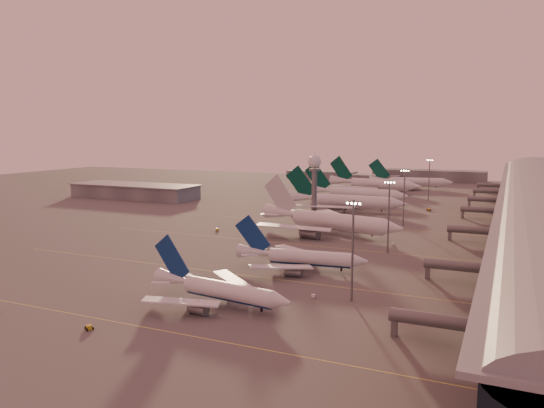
% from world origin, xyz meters
% --- Properties ---
extents(ground, '(700.00, 700.00, 0.00)m').
position_xyz_m(ground, '(0.00, 0.00, 0.00)').
color(ground, '#4D4B4B').
rests_on(ground, ground).
extents(taxiway_markings, '(180.00, 185.25, 0.02)m').
position_xyz_m(taxiway_markings, '(30.00, 56.00, 0.01)').
color(taxiway_markings, '#E4D450').
rests_on(taxiway_markings, ground).
extents(hangar, '(82.00, 27.00, 8.50)m').
position_xyz_m(hangar, '(-120.00, 140.00, 4.32)').
color(hangar, '#5C5F63').
rests_on(hangar, ground).
extents(radar_tower, '(6.40, 6.40, 31.10)m').
position_xyz_m(radar_tower, '(5.00, 120.00, 20.95)').
color(radar_tower, slate).
rests_on(radar_tower, ground).
extents(mast_a, '(3.60, 0.56, 25.00)m').
position_xyz_m(mast_a, '(58.00, 0.00, 13.74)').
color(mast_a, slate).
rests_on(mast_a, ground).
extents(mast_b, '(3.60, 0.56, 25.00)m').
position_xyz_m(mast_b, '(55.00, 55.00, 13.74)').
color(mast_b, slate).
rests_on(mast_b, ground).
extents(mast_c, '(3.60, 0.56, 25.00)m').
position_xyz_m(mast_c, '(50.00, 110.00, 13.74)').
color(mast_c, slate).
rests_on(mast_c, ground).
extents(mast_d, '(3.60, 0.56, 25.00)m').
position_xyz_m(mast_d, '(48.00, 200.00, 13.74)').
color(mast_d, slate).
rests_on(mast_d, ground).
extents(distant_horizon, '(165.00, 37.50, 9.00)m').
position_xyz_m(distant_horizon, '(2.62, 325.14, 3.89)').
color(distant_horizon, '#5C5F63').
rests_on(distant_horizon, ground).
extents(narrowbody_near, '(39.73, 31.54, 15.55)m').
position_xyz_m(narrowbody_near, '(30.20, -16.01, 3.15)').
color(narrowbody_near, silver).
rests_on(narrowbody_near, ground).
extents(narrowbody_mid, '(40.73, 32.33, 15.94)m').
position_xyz_m(narrowbody_mid, '(36.17, 22.07, 3.23)').
color(narrowbody_mid, silver).
rests_on(narrowbody_mid, ground).
extents(widebody_white, '(63.97, 50.66, 22.90)m').
position_xyz_m(widebody_white, '(26.19, 78.97, 3.97)').
color(widebody_white, silver).
rests_on(widebody_white, ground).
extents(greentail_a, '(63.70, 51.47, 23.15)m').
position_xyz_m(greentail_a, '(15.28, 138.05, 4.09)').
color(greentail_a, silver).
rests_on(greentail_a, ground).
extents(greentail_b, '(63.09, 50.75, 22.92)m').
position_xyz_m(greentail_b, '(10.84, 173.50, 4.05)').
color(greentail_b, silver).
rests_on(greentail_b, ground).
extents(greentail_c, '(65.36, 52.30, 23.98)m').
position_xyz_m(greentail_c, '(8.29, 229.21, 4.24)').
color(greentail_c, silver).
rests_on(greentail_c, ground).
extents(greentail_d, '(58.39, 46.78, 21.36)m').
position_xyz_m(greentail_d, '(26.97, 262.12, 3.77)').
color(greentail_d, silver).
rests_on(greentail_d, ground).
extents(gsv_tug_near, '(3.49, 3.96, 0.97)m').
position_xyz_m(gsv_tug_near, '(13.31, -41.06, 0.50)').
color(gsv_tug_near, gold).
rests_on(gsv_tug_near, ground).
extents(gsv_catering_a, '(4.67, 2.78, 3.58)m').
position_xyz_m(gsv_catering_a, '(48.92, -1.69, 1.79)').
color(gsv_catering_a, silver).
rests_on(gsv_catering_a, ground).
extents(gsv_tug_mid, '(3.50, 2.92, 0.86)m').
position_xyz_m(gsv_tug_mid, '(-0.03, 2.43, 0.44)').
color(gsv_tug_mid, slate).
rests_on(gsv_tug_mid, ground).
extents(gsv_truck_b, '(5.70, 3.04, 2.18)m').
position_xyz_m(gsv_truck_b, '(45.65, 40.52, 1.11)').
color(gsv_truck_b, silver).
rests_on(gsv_truck_b, ground).
extents(gsv_truck_c, '(5.38, 5.15, 2.22)m').
position_xyz_m(gsv_truck_c, '(-17.71, 65.90, 1.13)').
color(gsv_truck_c, gold).
rests_on(gsv_truck_c, ground).
extents(gsv_catering_b, '(5.02, 2.90, 3.88)m').
position_xyz_m(gsv_catering_b, '(54.44, 67.33, 1.94)').
color(gsv_catering_b, silver).
rests_on(gsv_catering_b, ground).
extents(gsv_truck_d, '(4.45, 6.42, 2.45)m').
position_xyz_m(gsv_truck_d, '(-18.38, 128.92, 1.25)').
color(gsv_truck_d, silver).
rests_on(gsv_truck_d, ground).
extents(gsv_tug_hangar, '(4.64, 4.10, 1.14)m').
position_xyz_m(gsv_tug_hangar, '(54.11, 158.65, 0.59)').
color(gsv_tug_hangar, gold).
rests_on(gsv_tug_hangar, ground).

